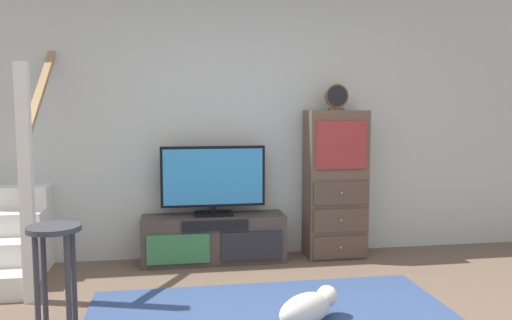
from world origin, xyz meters
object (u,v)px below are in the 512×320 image
at_px(media_console, 214,239).
at_px(television, 213,179).
at_px(dog, 308,308).
at_px(bar_stool_near, 55,254).
at_px(desk_clock, 337,97).
at_px(side_cabinet, 335,184).

distance_m(media_console, television, 0.58).
height_order(media_console, dog, media_console).
distance_m(television, dog, 1.77).
xyz_separation_m(television, bar_stool_near, (-1.13, -1.42, -0.27)).
bearing_deg(television, media_console, -90.00).
xyz_separation_m(desk_clock, bar_stool_near, (-2.33, -1.39, -1.04)).
bearing_deg(television, desk_clock, -1.38).
relative_size(media_console, bar_stool_near, 1.89).
xyz_separation_m(side_cabinet, desk_clock, (-0.01, -0.01, 0.85)).
bearing_deg(side_cabinet, desk_clock, -111.73).
relative_size(television, desk_clock, 3.92).
height_order(side_cabinet, dog, side_cabinet).
distance_m(side_cabinet, dog, 1.78).
bearing_deg(media_console, television, 90.00).
bearing_deg(desk_clock, bar_stool_near, -149.12).
height_order(media_console, bar_stool_near, bar_stool_near).
bearing_deg(television, dog, -71.45).
relative_size(side_cabinet, bar_stool_near, 2.02).
distance_m(desk_clock, bar_stool_near, 2.90).
bearing_deg(bar_stool_near, television, 51.43).
bearing_deg(dog, side_cabinet, 66.12).
height_order(desk_clock, dog, desk_clock).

